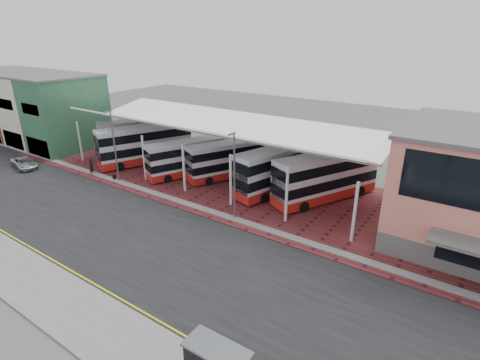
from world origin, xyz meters
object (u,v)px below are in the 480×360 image
Objects in this scene: bus_5 at (326,177)px; bus_1 at (145,145)px; bus_0 at (142,137)px; pedestrian at (91,167)px; bus_2 at (189,158)px; bus_3 at (229,160)px; bus_4 at (281,169)px; silver_car at (24,163)px.

bus_1 is at bearing -148.24° from bus_5.
pedestrian is (1.41, -9.18, -1.40)m from bus_0.
bus_1 is 1.02× the size of bus_5.
bus_2 is at bearing -145.43° from bus_5.
bus_3 is 16.37m from pedestrian.
pedestrian is at bearing -141.85° from bus_4.
bus_0 is 1.09× the size of bus_2.
bus_1 is at bearing -144.47° from bus_3.
bus_5 is 6.23× the size of pedestrian.
bus_2 is at bearing -128.80° from bus_3.
silver_car is (-22.89, -11.86, -1.46)m from bus_3.
bus_3 is at bearing -51.80° from silver_car.
bus_1 is 2.52× the size of silver_car.
bus_5 is at bearing 32.35° from bus_2.
bus_5 reaches higher than bus_2.
bus_2 reaches higher than pedestrian.
bus_5 reaches higher than bus_3.
bus_4 reaches higher than silver_car.
bus_0 is 1.09× the size of bus_3.
bus_3 reaches higher than bus_2.
bus_3 is 0.88× the size of bus_5.
bus_4 is 22.37m from pedestrian.
pedestrian is at bearing -83.81° from bus_1.
bus_1 is 6.38× the size of pedestrian.
pedestrian is at bearing -49.20° from bus_0.
pedestrian is (9.01, 3.26, 0.31)m from silver_car.
bus_3 is at bearing -74.50° from pedestrian.
bus_3 is 0.86× the size of bus_4.
bus_4 reaches higher than bus_5.
bus_3 is at bearing -164.61° from bus_4.
bus_4 is at bearing -150.02° from bus_5.
bus_1 is 1.16× the size of bus_3.
bus_0 is 15.30m from bus_3.
bus_1 is 1.00× the size of bus_4.
silver_car is at bearing -114.62° from bus_1.
bus_5 is (26.83, -0.26, 0.03)m from bus_0.
bus_2 reaches higher than silver_car.
pedestrian is (-9.51, -6.52, -1.12)m from bus_2.
bus_1 reaches higher than silver_car.
bus_1 is at bearing -158.23° from bus_4.
bus_1 is at bearing -156.57° from bus_2.
bus_0 reaches higher than bus_3.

